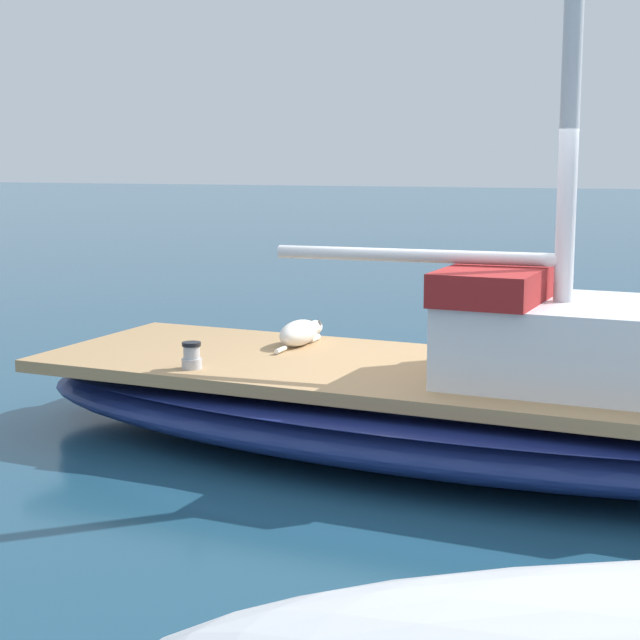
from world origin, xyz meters
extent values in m
plane|color=navy|center=(0.00, 0.00, 0.00)|extent=(120.00, 120.00, 0.00)
ellipsoid|color=navy|center=(0.00, 0.00, 0.28)|extent=(3.26, 7.43, 0.56)
ellipsoid|color=navy|center=(0.00, 0.00, 0.46)|extent=(3.28, 7.47, 0.08)
cube|color=tan|center=(0.00, 0.00, 0.61)|extent=(2.75, 6.81, 0.10)
cylinder|color=silver|center=(0.10, -0.21, 1.56)|extent=(0.10, 2.20, 0.10)
cube|color=silver|center=(0.13, 1.19, 0.96)|extent=(1.63, 2.34, 0.60)
cube|color=maroon|center=(0.13, 0.42, 1.38)|extent=(1.40, 0.84, 0.24)
ellipsoid|color=silver|center=(-0.67, -1.41, 0.77)|extent=(0.62, 0.30, 0.22)
ellipsoid|color=silver|center=(-1.04, -1.39, 0.76)|extent=(0.21, 0.14, 0.13)
cone|color=#504E4A|center=(-1.04, -1.43, 0.82)|extent=(0.05, 0.05, 0.05)
cone|color=#504E4A|center=(-1.03, -1.34, 0.82)|extent=(0.05, 0.05, 0.05)
cylinder|color=silver|center=(-0.88, -1.46, 0.69)|extent=(0.18, 0.07, 0.06)
cylinder|color=silver|center=(-0.87, -1.34, 0.69)|extent=(0.18, 0.07, 0.06)
cylinder|color=silver|center=(-0.28, -1.44, 0.69)|extent=(0.18, 0.05, 0.04)
cylinder|color=#B7B7BC|center=(0.52, -1.89, 0.70)|extent=(0.16, 0.16, 0.08)
cylinder|color=#B7B7BC|center=(0.52, -1.89, 0.79)|extent=(0.13, 0.13, 0.10)
cylinder|color=black|center=(0.52, -1.89, 0.86)|extent=(0.15, 0.15, 0.03)
camera|label=1|loc=(7.69, 1.51, 2.34)|focal=57.72mm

